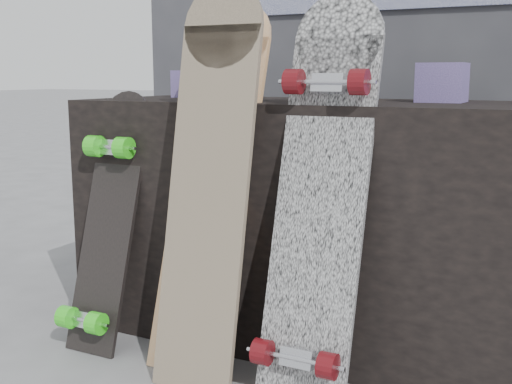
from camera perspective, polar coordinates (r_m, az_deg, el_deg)
The scene contains 9 objects.
vendor_table at distance 2.16m, azimuth 5.62°, elevation -2.61°, with size 1.60×0.60×0.80m, color black.
booth at distance 2.92m, azimuth 12.11°, elevation 14.42°, with size 2.40×0.22×2.20m.
merch_box_purple at distance 2.45m, azimuth -5.04°, elevation 9.54°, with size 0.18×0.12×0.10m, color #423872.
merch_box_small at distance 2.09m, azimuth 16.23°, elevation 9.32°, with size 0.14×0.14×0.12m, color #423872.
merch_box_flat at distance 2.28m, azimuth 7.40°, elevation 8.94°, with size 0.22×0.10×0.06m, color #D1B78C.
longboard_geisha at distance 1.99m, azimuth -3.80°, elevation 1.97°, with size 0.26×0.38×1.12m.
longboard_celtic at distance 1.82m, azimuth -4.12°, elevation 1.69°, with size 0.25×0.25×1.15m.
longboard_cascadia at distance 1.75m, azimuth 5.78°, elevation 0.26°, with size 0.26×0.37×1.11m.
skateboard_dark at distance 2.15m, azimuth -13.12°, elevation -2.23°, with size 0.19×0.33×0.83m.
Camera 1 is at (0.76, -1.47, 0.88)m, focal length 45.00 mm.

